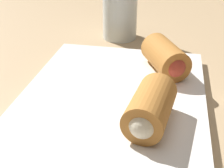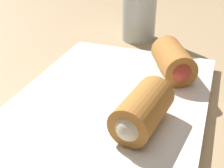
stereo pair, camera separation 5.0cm
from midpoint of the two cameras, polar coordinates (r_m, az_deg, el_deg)
name	(u,v)px [view 2 (the right image)]	position (r cm, az deg, el deg)	size (l,w,h in cm)	color
table_surface	(139,106)	(43.18, 8.22, -4.19)	(180.00, 140.00, 2.00)	tan
serving_plate	(112,101)	(40.71, 3.52, -3.24)	(31.57, 23.84, 1.50)	white
roll_front_left	(174,62)	(45.50, 14.39, 3.89)	(9.22, 7.64, 4.50)	#B77533
roll_front_right	(141,112)	(33.76, 9.61, -5.24)	(9.09, 5.63, 4.50)	#B77533
drinking_glass	(139,3)	(61.02, 7.41, 14.35)	(6.66, 6.66, 13.90)	silver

